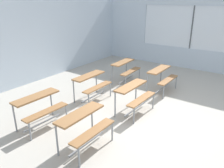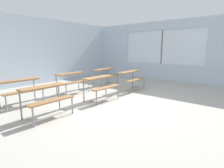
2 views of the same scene
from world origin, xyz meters
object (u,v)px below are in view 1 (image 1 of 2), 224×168
(desk_bench_r0c1, at_px, (135,93))
(desk_bench_r0c2, at_px, (162,75))
(desk_bench_r0c0, at_px, (85,123))
(desk_bench_r1c1, at_px, (92,82))
(desk_bench_r1c2, at_px, (126,67))
(desk_bench_r1c0, at_px, (40,104))

(desk_bench_r0c1, height_order, desk_bench_r0c2, same)
(desk_bench_r0c0, xyz_separation_m, desk_bench_r0c1, (1.84, -0.05, 0.00))
(desk_bench_r0c0, xyz_separation_m, desk_bench_r1c1, (1.83, 1.36, 0.00))
(desk_bench_r0c2, bearing_deg, desk_bench_r0c0, -179.93)
(desk_bench_r0c1, distance_m, desk_bench_r1c2, 2.28)
(desk_bench_r1c0, bearing_deg, desk_bench_r1c1, 1.82)
(desk_bench_r0c0, bearing_deg, desk_bench_r1c0, 89.89)
(desk_bench_r0c0, distance_m, desk_bench_r1c1, 2.29)
(desk_bench_r1c0, bearing_deg, desk_bench_r0c1, -35.65)
(desk_bench_r0c1, relative_size, desk_bench_r1c1, 1.01)
(desk_bench_r1c1, distance_m, desk_bench_r1c2, 1.81)
(desk_bench_r0c2, xyz_separation_m, desk_bench_r1c1, (-1.75, 1.41, 0.00))
(desk_bench_r0c2, relative_size, desk_bench_r1c2, 0.99)
(desk_bench_r0c1, distance_m, desk_bench_r1c0, 2.32)
(desk_bench_r0c0, height_order, desk_bench_r1c1, same)
(desk_bench_r0c2, relative_size, desk_bench_r1c0, 0.99)
(desk_bench_r0c2, distance_m, desk_bench_r1c0, 3.85)
(desk_bench_r0c1, bearing_deg, desk_bench_r1c1, 91.81)
(desk_bench_r1c2, bearing_deg, desk_bench_r0c1, -144.40)
(desk_bench_r0c2, bearing_deg, desk_bench_r1c2, 88.33)
(desk_bench_r1c0, bearing_deg, desk_bench_r0c2, -19.49)
(desk_bench_r0c0, relative_size, desk_bench_r1c1, 1.00)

